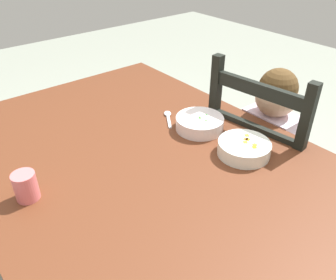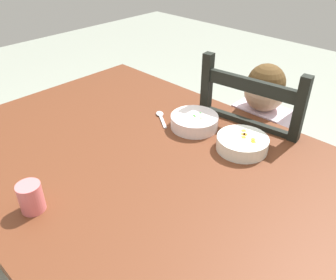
% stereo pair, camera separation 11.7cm
% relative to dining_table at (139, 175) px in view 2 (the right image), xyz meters
% --- Properties ---
extents(dining_table, '(1.44, 1.05, 0.76)m').
position_rel_dining_table_xyz_m(dining_table, '(0.00, 0.00, 0.00)').
color(dining_table, '#5C2E19').
rests_on(dining_table, ground).
extents(dining_chair, '(0.47, 0.47, 1.01)m').
position_rel_dining_table_xyz_m(dining_chair, '(0.14, 0.57, -0.20)').
color(dining_chair, black).
rests_on(dining_chair, ground).
extents(child_figure, '(0.32, 0.31, 0.96)m').
position_rel_dining_table_xyz_m(child_figure, '(0.13, 0.57, -0.04)').
color(child_figure, silver).
rests_on(child_figure, ground).
extents(bowl_of_peas, '(0.18, 0.18, 0.05)m').
position_rel_dining_table_xyz_m(bowl_of_peas, '(0.02, 0.28, 0.12)').
color(bowl_of_peas, white).
rests_on(bowl_of_peas, dining_table).
extents(bowl_of_carrots, '(0.18, 0.18, 0.05)m').
position_rel_dining_table_xyz_m(bowl_of_carrots, '(0.24, 0.28, 0.12)').
color(bowl_of_carrots, white).
rests_on(bowl_of_carrots, dining_table).
extents(spoon, '(0.13, 0.09, 0.01)m').
position_rel_dining_table_xyz_m(spoon, '(-0.13, 0.24, 0.10)').
color(spoon, silver).
rests_on(spoon, dining_table).
extents(drinking_cup, '(0.07, 0.07, 0.09)m').
position_rel_dining_table_xyz_m(drinking_cup, '(-0.01, -0.38, 0.14)').
color(drinking_cup, '#E16E71').
rests_on(drinking_cup, dining_table).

